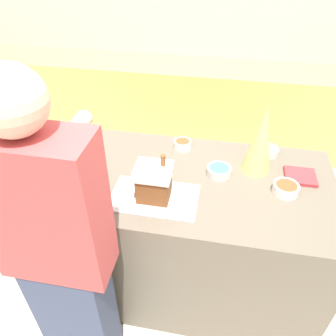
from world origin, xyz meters
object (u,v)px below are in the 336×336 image
at_px(baking_tray, 154,198).
at_px(person, 60,255).
at_px(decorative_tree, 261,139).
at_px(candy_bowl_front_corner, 267,151).
at_px(candy_bowl_behind_tray, 286,188).
at_px(candy_bowl_far_left, 219,171).
at_px(candy_bowl_beside_tree, 182,144).
at_px(gingerbread_house, 154,182).
at_px(cookbook, 300,176).

bearing_deg(baking_tray, person, -127.91).
height_order(decorative_tree, candy_bowl_front_corner, decorative_tree).
xyz_separation_m(baking_tray, candy_bowl_behind_tray, (0.68, 0.17, 0.02)).
xyz_separation_m(candy_bowl_far_left, candy_bowl_beside_tree, (-0.25, 0.23, 0.00)).
relative_size(decorative_tree, candy_bowl_far_left, 2.95).
distance_m(candy_bowl_beside_tree, candy_bowl_front_corner, 0.53).
height_order(candy_bowl_far_left, candy_bowl_beside_tree, candy_bowl_beside_tree).
height_order(decorative_tree, candy_bowl_beside_tree, decorative_tree).
distance_m(gingerbread_house, candy_bowl_beside_tree, 0.50).
distance_m(baking_tray, decorative_tree, 0.66).
height_order(candy_bowl_beside_tree, cookbook, candy_bowl_beside_tree).
bearing_deg(candy_bowl_front_corner, gingerbread_house, -138.93).
bearing_deg(cookbook, candy_bowl_front_corner, 129.47).
height_order(candy_bowl_beside_tree, person, person).
distance_m(candy_bowl_beside_tree, person, 1.00).
bearing_deg(baking_tray, gingerbread_house, 27.65).
bearing_deg(cookbook, baking_tray, -157.80).
xyz_separation_m(candy_bowl_far_left, person, (-0.65, -0.68, -0.04)).
xyz_separation_m(candy_bowl_beside_tree, candy_bowl_behind_tray, (0.60, -0.32, -0.00)).
relative_size(cookbook, person, 0.10).
bearing_deg(candy_bowl_behind_tray, decorative_tree, 129.44).
xyz_separation_m(candy_bowl_beside_tree, candy_bowl_front_corner, (0.53, 0.03, -0.01)).
relative_size(candy_bowl_beside_tree, person, 0.06).
height_order(baking_tray, candy_bowl_beside_tree, candy_bowl_beside_tree).
bearing_deg(candy_bowl_front_corner, cookbook, -50.53).
height_order(gingerbread_house, cookbook, gingerbread_house).
height_order(candy_bowl_behind_tray, cookbook, candy_bowl_behind_tray).
height_order(cookbook, person, person).
distance_m(candy_bowl_far_left, candy_bowl_behind_tray, 0.37).
xyz_separation_m(decorative_tree, candy_bowl_far_left, (-0.21, -0.09, -0.18)).
distance_m(gingerbread_house, person, 0.55).
bearing_deg(candy_bowl_behind_tray, gingerbread_house, -165.75).
relative_size(candy_bowl_front_corner, cookbook, 0.78).
bearing_deg(candy_bowl_far_left, cookbook, 6.82).
distance_m(candy_bowl_far_left, person, 0.94).
bearing_deg(baking_tray, cookbook, 22.20).
relative_size(gingerbread_house, decorative_tree, 0.63).
relative_size(gingerbread_house, candy_bowl_behind_tray, 1.88).
bearing_deg(candy_bowl_beside_tree, baking_tray, -98.47).
xyz_separation_m(candy_bowl_front_corner, person, (-0.93, -0.95, -0.03)).
xyz_separation_m(gingerbread_house, candy_bowl_beside_tree, (0.07, 0.49, -0.08)).
bearing_deg(cookbook, candy_bowl_far_left, -173.18).
bearing_deg(candy_bowl_far_left, candy_bowl_behind_tray, -14.01).
bearing_deg(decorative_tree, candy_bowl_beside_tree, 163.45).
bearing_deg(candy_bowl_beside_tree, person, -113.80).
xyz_separation_m(decorative_tree, cookbook, (0.25, -0.04, -0.19)).
height_order(gingerbread_house, candy_bowl_beside_tree, gingerbread_house).
bearing_deg(cookbook, candy_bowl_behind_tray, -123.87).
relative_size(gingerbread_house, candy_bowl_beside_tree, 2.32).
distance_m(candy_bowl_behind_tray, person, 1.17).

